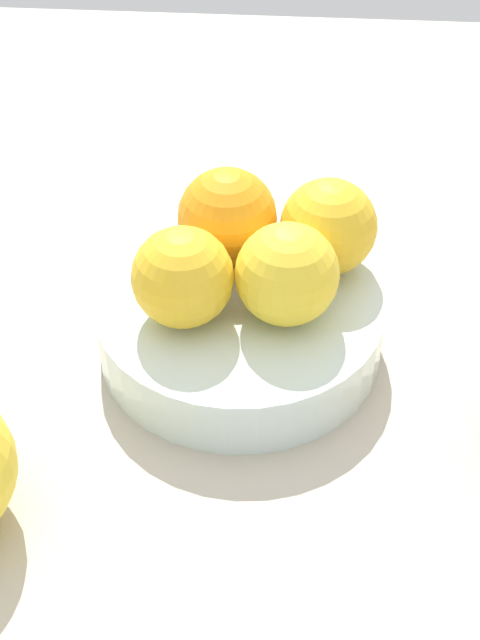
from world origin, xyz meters
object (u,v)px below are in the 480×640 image
(orange_in_bowl_0, at_px, (227,217))
(orange_in_bowl_3, at_px, (328,227))
(fruit_bowl, at_px, (240,326))
(orange_in_bowl_1, at_px, (287,274))
(orange_in_bowl_2, at_px, (183,277))

(orange_in_bowl_0, xyz_separation_m, orange_in_bowl_3, (-0.07, 0.00, -0.00))
(fruit_bowl, distance_m, orange_in_bowl_1, 0.06)
(fruit_bowl, height_order, orange_in_bowl_2, orange_in_bowl_2)
(orange_in_bowl_2, bearing_deg, orange_in_bowl_3, -146.28)
(fruit_bowl, bearing_deg, orange_in_bowl_1, 161.35)
(fruit_bowl, xyz_separation_m, orange_in_bowl_0, (0.01, -0.04, 0.05))
(orange_in_bowl_2, bearing_deg, fruit_bowl, -153.08)
(orange_in_bowl_1, xyz_separation_m, orange_in_bowl_2, (0.06, 0.01, -0.00))
(fruit_bowl, relative_size, orange_in_bowl_1, 2.90)
(orange_in_bowl_1, bearing_deg, fruit_bowl, -18.65)
(orange_in_bowl_1, xyz_separation_m, orange_in_bowl_3, (-0.02, -0.05, -0.00))
(orange_in_bowl_3, bearing_deg, fruit_bowl, 37.45)
(orange_in_bowl_0, distance_m, orange_in_bowl_1, 0.07)
(orange_in_bowl_0, height_order, orange_in_bowl_1, orange_in_bowl_0)
(fruit_bowl, bearing_deg, orange_in_bowl_3, -142.55)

